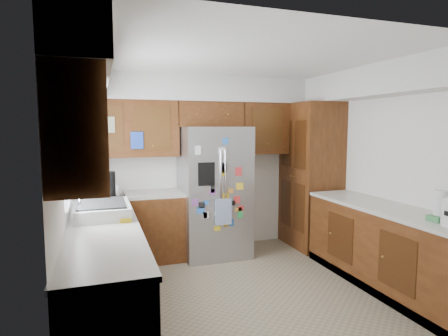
{
  "coord_description": "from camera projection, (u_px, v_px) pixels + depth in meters",
  "views": [
    {
      "loc": [
        -1.52,
        -3.72,
        1.79
      ],
      "look_at": [
        -0.14,
        0.35,
        1.32
      ],
      "focal_mm": 30.0,
      "sensor_mm": 36.0,
      "label": 1
    }
  ],
  "objects": [
    {
      "name": "pantry",
      "position": [
        311.0,
        175.0,
        5.62
      ],
      "size": [
        0.6,
        0.9,
        2.15
      ],
      "primitive_type": "cube",
      "color": "#45220D",
      "rests_on": "ground"
    },
    {
      "name": "paper_towel",
      "position": [
        441.0,
        205.0,
        3.5
      ],
      "size": [
        0.13,
        0.13,
        0.29
      ],
      "primitive_type": "cylinder",
      "color": "white",
      "rests_on": "right_counter_run"
    },
    {
      "name": "room_shell",
      "position": [
        227.0,
        125.0,
        4.29
      ],
      "size": [
        3.64,
        3.24,
        2.52
      ],
      "color": "white",
      "rests_on": "ground"
    },
    {
      "name": "left_counter_clutter",
      "position": [
        107.0,
        191.0,
        4.41
      ],
      "size": [
        0.38,
        0.91,
        0.38
      ],
      "color": "black",
      "rests_on": "left_counter_run"
    },
    {
      "name": "fridge_top_items",
      "position": [
        202.0,
        92.0,
        5.21
      ],
      "size": [
        0.95,
        0.29,
        0.29
      ],
      "color": "#1252B1",
      "rests_on": "bridge_cabinet"
    },
    {
      "name": "fridge",
      "position": [
        214.0,
        192.0,
        5.21
      ],
      "size": [
        0.9,
        0.79,
        1.8
      ],
      "color": "gray",
      "rests_on": "ground"
    },
    {
      "name": "floor",
      "position": [
        246.0,
        289.0,
        4.17
      ],
      "size": [
        3.6,
        3.6,
        0.0
      ],
      "primitive_type": "plane",
      "color": "gray",
      "rests_on": "ground"
    },
    {
      "name": "right_counter_run",
      "position": [
        388.0,
        251.0,
        4.16
      ],
      "size": [
        0.63,
        2.25,
        0.92
      ],
      "color": "#45220D",
      "rests_on": "ground"
    },
    {
      "name": "bridge_cabinet",
      "position": [
        209.0,
        114.0,
        5.31
      ],
      "size": [
        0.96,
        0.34,
        0.35
      ],
      "primitive_type": "cube",
      "color": "#45220D",
      "rests_on": "fridge"
    },
    {
      "name": "sink_assembly",
      "position": [
        102.0,
        209.0,
        3.68
      ],
      "size": [
        0.52,
        0.72,
        0.37
      ],
      "color": "silver",
      "rests_on": "left_counter_run"
    },
    {
      "name": "left_counter_run",
      "position": [
        119.0,
        265.0,
        3.72
      ],
      "size": [
        1.36,
        3.2,
        0.92
      ],
      "color": "#45220D",
      "rests_on": "ground"
    }
  ]
}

